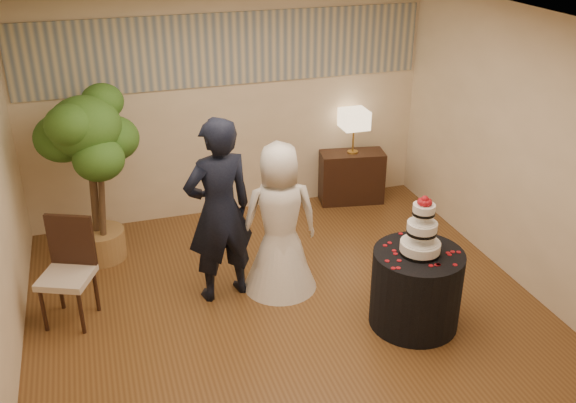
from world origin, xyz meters
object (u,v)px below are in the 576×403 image
object	(u,v)px
cake_table	(416,288)
side_chair	(66,274)
groom	(219,211)
ficus_tree	(92,177)
bride	(280,218)
wedding_cake	(422,225)
console	(351,177)
table_lamp	(354,132)

from	to	relation	value
cake_table	side_chair	bearing A→B (deg)	161.82
groom	ficus_tree	bearing A→B (deg)	-56.52
bride	wedding_cake	distance (m)	1.47
ficus_tree	side_chair	xyz separation A→B (m)	(-0.34, -1.15, -0.48)
bride	side_chair	world-z (taller)	bride
groom	wedding_cake	xyz separation A→B (m)	(1.65, -1.04, 0.11)
cake_table	ficus_tree	size ratio (longest dim) A/B	0.42
groom	console	xyz separation A→B (m)	(2.13, 1.68, -0.61)
table_lamp	side_chair	world-z (taller)	table_lamp
groom	cake_table	xyz separation A→B (m)	(1.65, -1.04, -0.57)
groom	table_lamp	bearing A→B (deg)	-153.49
bride	table_lamp	size ratio (longest dim) A/B	2.76
wedding_cake	console	bearing A→B (deg)	80.00
groom	side_chair	world-z (taller)	groom
table_lamp	side_chair	xyz separation A→B (m)	(-3.62, -1.69, -0.46)
cake_table	ficus_tree	world-z (taller)	ficus_tree
wedding_cake	ficus_tree	distance (m)	3.55
wedding_cake	ficus_tree	size ratio (longest dim) A/B	0.29
cake_table	console	xyz separation A→B (m)	(0.48, 2.72, -0.04)
table_lamp	ficus_tree	distance (m)	3.32
cake_table	ficus_tree	bearing A→B (deg)	142.10
side_chair	ficus_tree	bearing A→B (deg)	97.33
wedding_cake	side_chair	world-z (taller)	wedding_cake
groom	side_chair	xyz separation A→B (m)	(-1.49, -0.01, -0.44)
bride	cake_table	bearing A→B (deg)	141.05
ficus_tree	side_chair	world-z (taller)	ficus_tree
bride	side_chair	xyz separation A→B (m)	(-2.10, 0.03, -0.28)
groom	ficus_tree	size ratio (longest dim) A/B	0.96
groom	console	size ratio (longest dim) A/B	2.30
table_lamp	ficus_tree	xyz separation A→B (m)	(-3.28, -0.54, 0.01)
ficus_tree	side_chair	distance (m)	1.29
side_chair	table_lamp	bearing A→B (deg)	48.93
groom	wedding_cake	bearing A→B (deg)	135.95
groom	cake_table	world-z (taller)	groom
cake_table	side_chair	distance (m)	3.31
wedding_cake	console	size ratio (longest dim) A/B	0.70
console	ficus_tree	size ratio (longest dim) A/B	0.42
bride	ficus_tree	distance (m)	2.12
wedding_cake	side_chair	size ratio (longest dim) A/B	0.56
groom	side_chair	bearing A→B (deg)	-11.53
table_lamp	side_chair	size ratio (longest dim) A/B	0.56
bride	table_lamp	xyz separation A→B (m)	(1.52, 1.71, 0.18)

